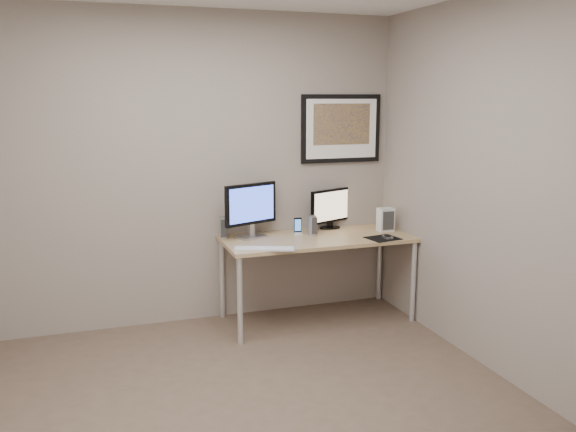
{
  "coord_description": "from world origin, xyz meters",
  "views": [
    {
      "loc": [
        -0.86,
        -3.33,
        1.89
      ],
      "look_at": [
        0.65,
        1.1,
        0.98
      ],
      "focal_mm": 38.0,
      "sensor_mm": 36.0,
      "label": 1
    }
  ],
  "objects_px": {
    "framed_art": "(341,129)",
    "monitor_large": "(251,208)",
    "desk": "(317,245)",
    "phone_dock": "(298,226)",
    "fan_unit": "(386,220)",
    "keyboard": "(264,249)",
    "monitor_tv": "(330,208)",
    "speaker_right": "(312,225)",
    "speaker_left": "(224,228)"
  },
  "relations": [
    {
      "from": "desk",
      "to": "framed_art",
      "type": "relative_size",
      "value": 2.13
    },
    {
      "from": "monitor_large",
      "to": "fan_unit",
      "type": "relative_size",
      "value": 2.33
    },
    {
      "from": "framed_art",
      "to": "monitor_large",
      "type": "relative_size",
      "value": 1.55
    },
    {
      "from": "speaker_right",
      "to": "fan_unit",
      "type": "xyz_separation_m",
      "value": [
        0.67,
        -0.06,
        0.02
      ]
    },
    {
      "from": "framed_art",
      "to": "monitor_tv",
      "type": "xyz_separation_m",
      "value": [
        -0.12,
        -0.05,
        -0.7
      ]
    },
    {
      "from": "framed_art",
      "to": "monitor_large",
      "type": "distance_m",
      "value": 1.11
    },
    {
      "from": "keyboard",
      "to": "desk",
      "type": "bearing_deg",
      "value": 46.39
    },
    {
      "from": "speaker_right",
      "to": "keyboard",
      "type": "distance_m",
      "value": 0.66
    },
    {
      "from": "monitor_tv",
      "to": "keyboard",
      "type": "height_order",
      "value": "monitor_tv"
    },
    {
      "from": "framed_art",
      "to": "monitor_large",
      "type": "bearing_deg",
      "value": -168.63
    },
    {
      "from": "monitor_large",
      "to": "speaker_left",
      "type": "height_order",
      "value": "monitor_large"
    },
    {
      "from": "fan_unit",
      "to": "monitor_large",
      "type": "bearing_deg",
      "value": 172.14
    },
    {
      "from": "keyboard",
      "to": "monitor_tv",
      "type": "bearing_deg",
      "value": 54.99
    },
    {
      "from": "phone_dock",
      "to": "fan_unit",
      "type": "distance_m",
      "value": 0.79
    },
    {
      "from": "monitor_tv",
      "to": "keyboard",
      "type": "distance_m",
      "value": 0.98
    },
    {
      "from": "framed_art",
      "to": "monitor_tv",
      "type": "relative_size",
      "value": 1.73
    },
    {
      "from": "monitor_large",
      "to": "monitor_tv",
      "type": "xyz_separation_m",
      "value": [
        0.77,
        0.12,
        -0.06
      ]
    },
    {
      "from": "desk",
      "to": "monitor_large",
      "type": "distance_m",
      "value": 0.64
    },
    {
      "from": "framed_art",
      "to": "speaker_right",
      "type": "height_order",
      "value": "framed_art"
    },
    {
      "from": "speaker_left",
      "to": "speaker_right",
      "type": "height_order",
      "value": "speaker_left"
    },
    {
      "from": "monitor_large",
      "to": "monitor_tv",
      "type": "height_order",
      "value": "monitor_large"
    },
    {
      "from": "monitor_large",
      "to": "speaker_right",
      "type": "relative_size",
      "value": 2.83
    },
    {
      "from": "monitor_tv",
      "to": "phone_dock",
      "type": "distance_m",
      "value": 0.39
    },
    {
      "from": "speaker_right",
      "to": "keyboard",
      "type": "xyz_separation_m",
      "value": [
        -0.54,
        -0.37,
        -0.08
      ]
    },
    {
      "from": "speaker_left",
      "to": "framed_art",
      "type": "bearing_deg",
      "value": 15.84
    },
    {
      "from": "monitor_large",
      "to": "fan_unit",
      "type": "bearing_deg",
      "value": -27.48
    },
    {
      "from": "monitor_large",
      "to": "speaker_left",
      "type": "bearing_deg",
      "value": 140.92
    },
    {
      "from": "desk",
      "to": "keyboard",
      "type": "height_order",
      "value": "keyboard"
    },
    {
      "from": "monitor_large",
      "to": "speaker_left",
      "type": "relative_size",
      "value": 2.71
    },
    {
      "from": "speaker_left",
      "to": "keyboard",
      "type": "bearing_deg",
      "value": -57.53
    },
    {
      "from": "framed_art",
      "to": "speaker_right",
      "type": "xyz_separation_m",
      "value": [
        -0.36,
        -0.24,
        -0.81
      ]
    },
    {
      "from": "monitor_large",
      "to": "speaker_left",
      "type": "xyz_separation_m",
      "value": [
        -0.22,
        0.07,
        -0.17
      ]
    },
    {
      "from": "fan_unit",
      "to": "desk",
      "type": "bearing_deg",
      "value": -179.45
    },
    {
      "from": "monitor_large",
      "to": "phone_dock",
      "type": "distance_m",
      "value": 0.46
    },
    {
      "from": "framed_art",
      "to": "keyboard",
      "type": "distance_m",
      "value": 1.4
    },
    {
      "from": "speaker_left",
      "to": "monitor_large",
      "type": "bearing_deg",
      "value": -7.42
    },
    {
      "from": "desk",
      "to": "phone_dock",
      "type": "bearing_deg",
      "value": 126.53
    },
    {
      "from": "framed_art",
      "to": "monitor_large",
      "type": "height_order",
      "value": "framed_art"
    },
    {
      "from": "speaker_right",
      "to": "fan_unit",
      "type": "relative_size",
      "value": 0.82
    },
    {
      "from": "speaker_right",
      "to": "speaker_left",
      "type": "bearing_deg",
      "value": 156.18
    },
    {
      "from": "monitor_large",
      "to": "keyboard",
      "type": "xyz_separation_m",
      "value": [
        -0.01,
        -0.43,
        -0.25
      ]
    },
    {
      "from": "monitor_large",
      "to": "phone_dock",
      "type": "relative_size",
      "value": 3.29
    },
    {
      "from": "monitor_large",
      "to": "keyboard",
      "type": "distance_m",
      "value": 0.5
    },
    {
      "from": "framed_art",
      "to": "speaker_left",
      "type": "bearing_deg",
      "value": -174.35
    },
    {
      "from": "speaker_right",
      "to": "desk",
      "type": "bearing_deg",
      "value": -96.97
    },
    {
      "from": "monitor_tv",
      "to": "fan_unit",
      "type": "distance_m",
      "value": 0.5
    },
    {
      "from": "monitor_tv",
      "to": "framed_art",
      "type": "bearing_deg",
      "value": 2.23
    },
    {
      "from": "desk",
      "to": "monitor_large",
      "type": "relative_size",
      "value": 3.31
    },
    {
      "from": "phone_dock",
      "to": "keyboard",
      "type": "distance_m",
      "value": 0.62
    },
    {
      "from": "monitor_large",
      "to": "speaker_right",
      "type": "distance_m",
      "value": 0.56
    }
  ]
}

